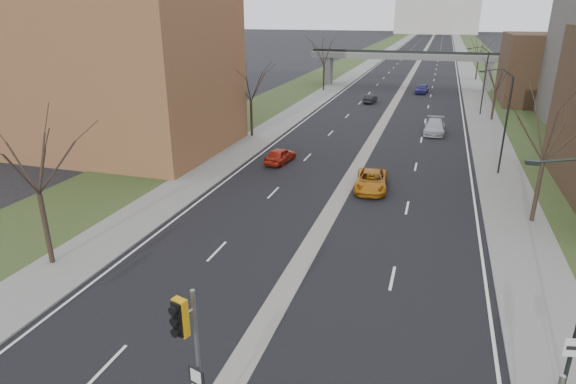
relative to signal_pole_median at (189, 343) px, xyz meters
The scene contains 25 objects.
road_surface 150.08m from the signal_pole_median, 89.99° to the left, with size 20.00×600.00×0.01m, color black.
median_strip 150.08m from the signal_pole_median, 89.99° to the left, with size 1.20×600.00×0.02m, color gray.
sidewalk_right 150.56m from the signal_pole_median, 85.42° to the left, with size 4.00×600.00×0.12m, color gray.
sidewalk_left 150.56m from the signal_pole_median, 94.57° to the left, with size 4.00×600.00×0.12m, color gray.
grass_verge_right 151.16m from the signal_pole_median, 83.15° to the left, with size 8.00×600.00×0.10m, color #2C3D1C.
grass_verge_left 151.15m from the signal_pole_median, 96.83° to the left, with size 8.00×600.00×0.10m, color #2C3D1C.
apartment_building 40.36m from the signal_pole_median, 130.86° to the left, with size 25.00×16.00×22.00m, color #99603D.
commercial_block_far 73.42m from the signal_pole_median, 72.55° to the left, with size 14.00×14.00×10.00m, color #453020.
pedestrian_bridge 80.04m from the signal_pole_median, 89.99° to the left, with size 34.00×3.00×6.45m.
capitol 320.38m from the signal_pole_median, 90.00° to the left, with size 48.00×42.00×55.75m.
streetlight_mid 34.02m from the signal_pole_median, 71.04° to the left, with size 2.61×0.20×8.70m.
streetlight_far 59.15m from the signal_pole_median, 79.26° to the left, with size 2.61×0.20×8.70m.
tree_left_a 15.53m from the signal_pole_median, 148.25° to the left, with size 7.20×7.20×9.40m.
tree_left_b 40.26m from the signal_pole_median, 108.85° to the left, with size 6.75×6.75×8.81m.
tree_left_c 73.27m from the signal_pole_median, 100.22° to the left, with size 7.65×7.65×9.99m.
tree_right_a 25.75m from the signal_pole_median, 59.43° to the left, with size 7.20×7.20×9.40m.
tree_right_b 56.59m from the signal_pole_median, 76.69° to the left, with size 6.30×6.30×8.22m.
tree_right_c 95.98m from the signal_pole_median, 82.20° to the left, with size 7.65×7.65×9.99m.
signal_pole_median is the anchor object (origin of this frame).
speed_limit_sign 12.80m from the signal_pole_median, 24.39° to the left, with size 0.56×0.15×2.62m.
car_left_near 30.63m from the signal_pole_median, 103.12° to the left, with size 1.66×4.12×1.40m, color #A72313.
car_left_far 62.93m from the signal_pole_median, 93.18° to the left, with size 1.31×3.75×1.24m, color black.
car_right_near 25.36m from the signal_pole_median, 85.40° to the left, with size 2.37×5.14×1.43m, color #B56A13.
car_right_mid 46.02m from the signal_pole_median, 82.21° to the left, with size 2.22×5.45×1.58m, color #ACAEB4.
car_right_far 74.49m from the signal_pole_median, 87.31° to the left, with size 1.81×4.50×1.53m, color navy.
Camera 1 is at (6.32, -10.41, 13.03)m, focal length 30.00 mm.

